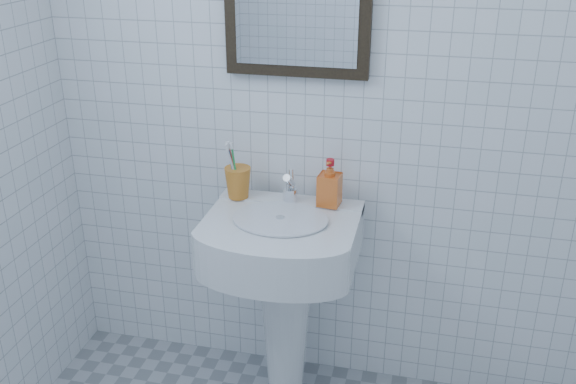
# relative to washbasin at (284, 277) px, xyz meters

# --- Properties ---
(wall_back) EXTENTS (2.20, 0.02, 2.50)m
(wall_back) POSITION_rel_washbasin_xyz_m (0.17, 0.22, 0.71)
(wall_back) COLOR white
(wall_back) RESTS_ON ground
(washbasin) EXTENTS (0.53, 0.39, 0.81)m
(washbasin) POSITION_rel_washbasin_xyz_m (0.00, 0.00, 0.00)
(washbasin) COLOR white
(washbasin) RESTS_ON ground
(faucet) EXTENTS (0.05, 0.11, 0.13)m
(faucet) POSITION_rel_washbasin_xyz_m (-0.00, 0.10, 0.31)
(faucet) COLOR silver
(faucet) RESTS_ON washbasin
(toothbrush_cup) EXTENTS (0.12, 0.12, 0.11)m
(toothbrush_cup) POSITION_rel_washbasin_xyz_m (-0.19, 0.10, 0.32)
(toothbrush_cup) COLOR orange
(toothbrush_cup) RESTS_ON washbasin
(soap_dispenser) EXTENTS (0.08, 0.09, 0.17)m
(soap_dispenser) POSITION_rel_washbasin_xyz_m (0.14, 0.11, 0.35)
(soap_dispenser) COLOR red
(soap_dispenser) RESTS_ON washbasin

